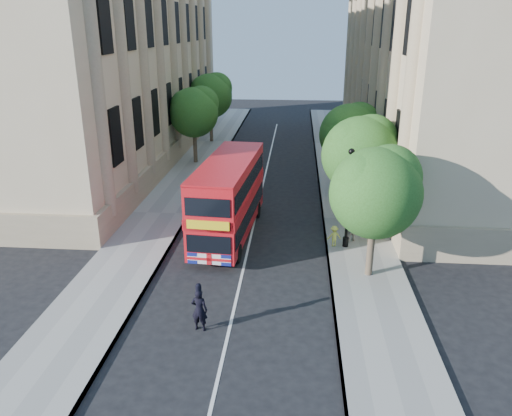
% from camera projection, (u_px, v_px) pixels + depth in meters
% --- Properties ---
extents(ground, '(120.00, 120.00, 0.00)m').
position_uv_depth(ground, '(235.00, 305.00, 20.54)').
color(ground, black).
rests_on(ground, ground).
extents(pavement_right, '(3.50, 80.00, 0.12)m').
position_uv_depth(pavement_right, '(352.00, 219.00, 29.43)').
color(pavement_right, gray).
rests_on(pavement_right, ground).
extents(pavement_left, '(3.50, 80.00, 0.12)m').
position_uv_depth(pavement_left, '(161.00, 214.00, 30.32)').
color(pavement_left, gray).
rests_on(pavement_left, ground).
extents(building_right, '(12.00, 38.00, 18.00)m').
position_uv_depth(building_right, '(447.00, 50.00, 38.80)').
color(building_right, tan).
rests_on(building_right, ground).
extents(building_left, '(12.00, 38.00, 18.00)m').
position_uv_depth(building_left, '(102.00, 49.00, 40.95)').
color(building_left, tan).
rests_on(building_left, ground).
extents(tree_right_near, '(4.00, 4.00, 6.08)m').
position_uv_depth(tree_right_near, '(377.00, 188.00, 21.46)').
color(tree_right_near, '#473828').
rests_on(tree_right_near, ground).
extents(tree_right_mid, '(4.20, 4.20, 6.37)m').
position_uv_depth(tree_right_mid, '(361.00, 151.00, 27.00)').
color(tree_right_mid, '#473828').
rests_on(tree_right_mid, ground).
extents(tree_right_far, '(4.00, 4.00, 6.15)m').
position_uv_depth(tree_right_far, '(350.00, 131.00, 32.66)').
color(tree_right_far, '#473828').
rests_on(tree_right_far, ground).
extents(tree_left_far, '(4.00, 4.00, 6.30)m').
position_uv_depth(tree_left_far, '(194.00, 110.00, 40.08)').
color(tree_left_far, '#473828').
rests_on(tree_left_far, ground).
extents(tree_left_back, '(4.20, 4.20, 6.65)m').
position_uv_depth(tree_left_back, '(211.00, 93.00, 47.47)').
color(tree_left_back, '#473828').
rests_on(tree_left_back, ground).
extents(lamp_post, '(0.32, 0.32, 5.16)m').
position_uv_depth(lamp_post, '(348.00, 203.00, 24.90)').
color(lamp_post, black).
rests_on(lamp_post, pavement_right).
extents(double_decker_bus, '(3.05, 9.12, 4.14)m').
position_uv_depth(double_decker_bus, '(229.00, 196.00, 26.57)').
color(double_decker_bus, red).
rests_on(double_decker_bus, ground).
extents(box_van, '(2.02, 4.59, 2.59)m').
position_uv_depth(box_van, '(235.00, 174.00, 34.06)').
color(box_van, black).
rests_on(box_van, ground).
extents(police_constable, '(0.67, 0.49, 1.70)m').
position_uv_depth(police_constable, '(199.00, 310.00, 18.62)').
color(police_constable, black).
rests_on(police_constable, ground).
extents(woman_pedestrian, '(0.98, 0.95, 1.59)m').
position_uv_depth(woman_pedestrian, '(349.00, 227.00, 26.10)').
color(woman_pedestrian, beige).
rests_on(woman_pedestrian, pavement_right).
extents(child_a, '(0.66, 0.37, 1.07)m').
position_uv_depth(child_a, '(373.00, 228.00, 26.63)').
color(child_a, '#C18122').
rests_on(child_a, pavement_right).
extents(child_b, '(0.79, 0.56, 1.11)m').
position_uv_depth(child_b, '(334.00, 236.00, 25.56)').
color(child_b, '#F3F152').
rests_on(child_b, pavement_right).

